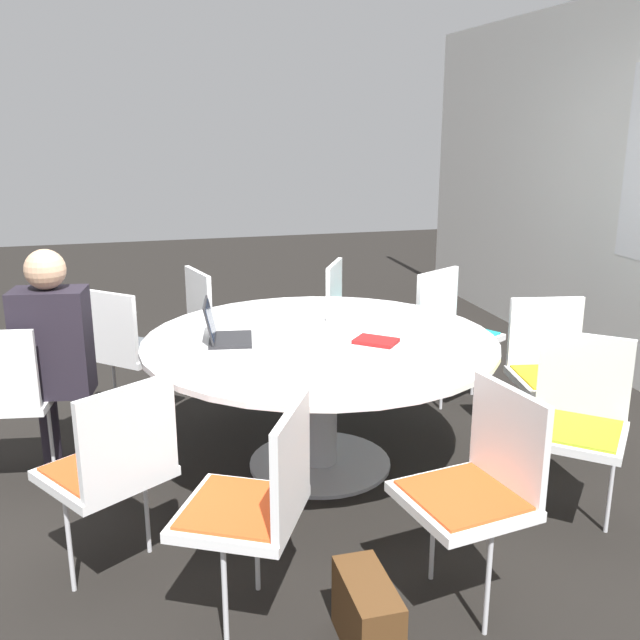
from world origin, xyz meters
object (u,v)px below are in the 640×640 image
at_px(chair_9, 125,344).
at_px(handbag, 367,616).
at_px(chair_3, 478,480).
at_px(coffee_cup, 333,315).
at_px(chair_1, 113,461).
at_px(chair_2, 257,497).
at_px(chair_6, 452,325).
at_px(chair_4, 577,414).
at_px(chair_0, 4,390).
at_px(laptop, 222,331).
at_px(chair_7, 352,312).
at_px(spiral_notebook, 376,341).
at_px(chair_5, 552,364).
at_px(chair_8, 217,319).
at_px(person_0, 54,347).

relative_size(chair_9, handbag, 2.42).
bearing_deg(chair_3, chair_9, 21.99).
bearing_deg(chair_3, coffee_cup, -4.91).
relative_size(chair_1, chair_2, 1.00).
height_order(chair_1, chair_6, same).
height_order(chair_1, chair_3, same).
height_order(chair_4, handbag, chair_4).
relative_size(chair_0, coffee_cup, 10.37).
distance_m(chair_3, laptop, 1.58).
bearing_deg(chair_7, spiral_notebook, 15.59).
relative_size(chair_4, chair_6, 1.00).
height_order(chair_1, handbag, chair_1).
xyz_separation_m(chair_5, chair_7, (-1.34, -0.74, 0.00)).
bearing_deg(handbag, chair_0, -139.30).
relative_size(chair_5, coffee_cup, 10.37).
bearing_deg(chair_0, coffee_cup, 12.54).
height_order(chair_7, laptop, laptop).
relative_size(chair_5, chair_9, 1.00).
bearing_deg(chair_6, chair_2, 19.16).
relative_size(chair_2, coffee_cup, 10.37).
bearing_deg(chair_3, chair_6, -31.82).
bearing_deg(coffee_cup, handbag, -11.95).
height_order(chair_4, chair_8, same).
relative_size(chair_8, handbag, 2.42).
bearing_deg(chair_5, chair_7, -50.77).
bearing_deg(chair_4, person_0, 17.93).
relative_size(person_0, laptop, 3.89).
xyz_separation_m(chair_3, chair_8, (-2.50, -0.67, 0.00)).
xyz_separation_m(chair_3, chair_9, (-2.09, -1.28, 0.00)).
distance_m(chair_6, chair_8, 1.58).
xyz_separation_m(chair_2, chair_5, (-1.01, 1.83, 0.00)).
distance_m(chair_2, chair_8, 2.42).
xyz_separation_m(chair_1, chair_7, (-1.94, 1.60, 0.00)).
relative_size(chair_3, chair_4, 1.00).
bearing_deg(chair_9, chair_2, -34.65).
height_order(chair_1, chair_5, same).
xyz_separation_m(chair_6, handbag, (2.12, -1.30, -0.39)).
distance_m(chair_1, handbag, 1.14).
distance_m(laptop, handbag, 1.66).
bearing_deg(chair_0, chair_8, 50.42).
bearing_deg(spiral_notebook, person_0, -103.29).
bearing_deg(chair_2, chair_7, 3.02).
bearing_deg(chair_1, chair_3, -53.76).
xyz_separation_m(chair_0, spiral_notebook, (0.33, 1.84, 0.21)).
bearing_deg(person_0, chair_2, -51.63).
relative_size(chair_5, person_0, 0.71).
relative_size(chair_3, person_0, 0.71).
bearing_deg(chair_1, chair_9, 55.25).
xyz_separation_m(chair_9, laptop, (0.75, 0.50, 0.25)).
bearing_deg(chair_2, chair_3, -68.38).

